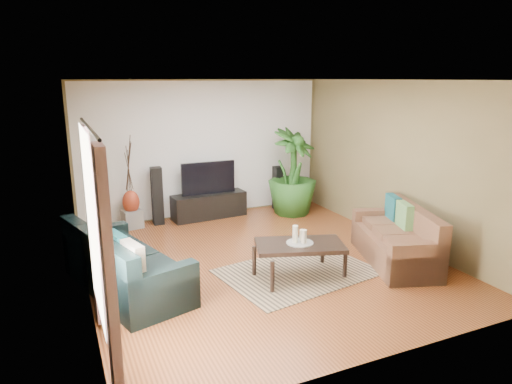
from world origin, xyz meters
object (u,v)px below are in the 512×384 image
pedestal (132,219)px  speaker_right (278,188)px  sofa_right (395,235)px  tv_stand (209,205)px  side_table (112,263)px  sofa_left (126,259)px  vase (131,202)px  television (208,178)px  speaker_left (157,196)px  coffee_table (299,260)px  potted_plant (292,172)px

pedestal → speaker_right: bearing=0.4°
sofa_right → speaker_right: 3.34m
tv_stand → side_table: 3.10m
sofa_left → vase: sofa_left is taller
television → side_table: (-2.15, -2.23, -0.58)m
speaker_left → side_table: 2.52m
sofa_left → vase: bearing=-26.7°
speaker_left → tv_stand: bearing=3.5°
coffee_table → pedestal: size_ratio=3.57×
television → speaker_right: television is taller
television → speaker_right: size_ratio=1.18×
tv_stand → vase: size_ratio=3.41×
sofa_right → coffee_table: bearing=-75.4°
sofa_left → sofa_right: bearing=-116.5°
television → vase: size_ratio=2.50×
sofa_left → sofa_right: same height
sofa_right → pedestal: (-3.36, 3.31, -0.26)m
tv_stand → television: bearing=0.0°
sofa_left → television: television is taller
speaker_right → side_table: 4.31m
coffee_table → television: television is taller
sofa_right → vase: size_ratio=4.07×
pedestal → side_table: size_ratio=0.72×
sofa_right → speaker_right: bearing=-155.9°
sofa_left → television: size_ratio=1.97×
sofa_right → speaker_right: (-0.31, 3.33, 0.04)m
tv_stand → vase: bearing=176.6°
sofa_left → side_table: sofa_left is taller
sofa_left → speaker_left: size_ratio=1.93×
speaker_right → side_table: size_ratio=1.96×
sofa_left → speaker_left: bearing=-36.7°
coffee_table → potted_plant: size_ratio=0.69×
coffee_table → vase: bearing=137.5°
sofa_left → side_table: size_ratio=4.56×
television → coffee_table: bearing=-85.3°
television → potted_plant: 1.71m
speaker_left → vase: speaker_left is taller
coffee_table → speaker_right: size_ratio=1.32×
speaker_left → pedestal: size_ratio=3.26×
tv_stand → vase: 1.54m
tv_stand → potted_plant: bearing=-19.0°
sofa_right → speaker_right: speaker_right is taller
speaker_left → side_table: (-1.13, -2.23, -0.32)m
pedestal → television: bearing=0.8°
speaker_left → side_table: speaker_left is taller
coffee_table → potted_plant: potted_plant is taller
speaker_left → pedestal: (-0.49, -0.02, -0.38)m
potted_plant → side_table: (-3.80, -1.79, -0.64)m
sofa_left → coffee_table: bearing=-120.8°
coffee_table → vase: (-1.78, 3.19, 0.25)m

